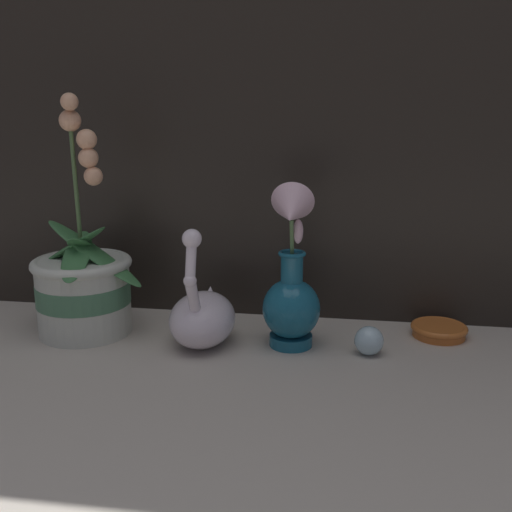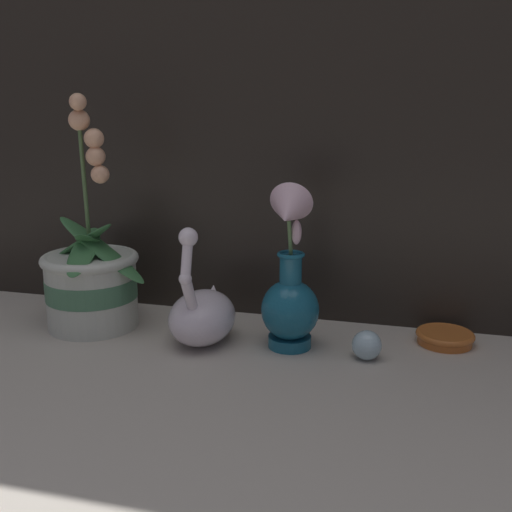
{
  "view_description": "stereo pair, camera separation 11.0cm",
  "coord_description": "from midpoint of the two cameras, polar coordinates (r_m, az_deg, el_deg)",
  "views": [
    {
      "loc": [
        0.18,
        -0.91,
        0.44
      ],
      "look_at": [
        0.02,
        0.15,
        0.17
      ],
      "focal_mm": 42.0,
      "sensor_mm": 36.0,
      "label": 1
    },
    {
      "loc": [
        0.29,
        -0.88,
        0.44
      ],
      "look_at": [
        0.02,
        0.15,
        0.17
      ],
      "focal_mm": 42.0,
      "sensor_mm": 36.0,
      "label": 2
    }
  ],
  "objects": [
    {
      "name": "ground_plane",
      "position": [
        1.02,
        0.05,
        -11.05
      ],
      "size": [
        2.8,
        2.8,
        0.0
      ],
      "primitive_type": "plane",
      "color": "#BCB2A3"
    },
    {
      "name": "window_backdrop",
      "position": [
        1.24,
        3.95,
        21.75
      ],
      "size": [
        2.8,
        0.03,
        1.2
      ],
      "color": "black",
      "rests_on": "ground_plane"
    },
    {
      "name": "orchid_potted_plant",
      "position": [
        1.22,
        -12.96,
        -2.24
      ],
      "size": [
        0.27,
        0.23,
        0.46
      ],
      "color": "beige",
      "rests_on": "ground_plane"
    },
    {
      "name": "swan_figurine",
      "position": [
        1.13,
        -2.32,
        -5.53
      ],
      "size": [
        0.12,
        0.19,
        0.23
      ],
      "color": "white",
      "rests_on": "ground_plane"
    },
    {
      "name": "blue_vase",
      "position": [
        1.09,
        6.14,
        -3.38
      ],
      "size": [
        0.11,
        0.13,
        0.31
      ],
      "color": "#195B75",
      "rests_on": "ground_plane"
    },
    {
      "name": "glass_sphere",
      "position": [
        1.09,
        13.4,
        -8.32
      ],
      "size": [
        0.05,
        0.05,
        0.05
      ],
      "color": "silver",
      "rests_on": "ground_plane"
    },
    {
      "name": "amber_dish",
      "position": [
        1.2,
        20.11,
        -7.27
      ],
      "size": [
        0.11,
        0.11,
        0.02
      ],
      "color": "#C66628",
      "rests_on": "ground_plane"
    }
  ]
}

